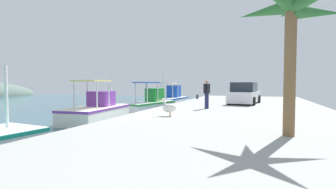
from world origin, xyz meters
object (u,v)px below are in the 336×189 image
(fishing_boat_second, at_px, (97,111))
(mooring_bollard_second, at_px, (197,97))
(parked_car, at_px, (244,94))
(pelican, at_px, (169,107))
(fishing_boat_third, at_px, (151,104))
(fishing_boat_fourth, at_px, (172,99))
(fisherman_standing, at_px, (207,92))
(palm_tree, at_px, (290,21))

(fishing_boat_second, xyz_separation_m, mooring_bollard_second, (10.93, -3.62, 0.36))
(parked_car, bearing_deg, fishing_boat_second, 128.49)
(pelican, bearing_deg, fishing_boat_third, 28.77)
(fishing_boat_fourth, xyz_separation_m, fisherman_standing, (-10.31, -5.68, 1.09))
(fishing_boat_second, distance_m, palm_tree, 11.53)
(pelican, distance_m, parked_car, 8.84)
(fishing_boat_fourth, distance_m, parked_car, 9.56)
(fishing_boat_third, height_order, fisherman_standing, fishing_boat_third)
(fisherman_standing, bearing_deg, mooring_bollard_second, 16.39)
(fishing_boat_second, relative_size, fishing_boat_third, 0.90)
(fishing_boat_fourth, bearing_deg, pelican, -161.67)
(fishing_boat_second, relative_size, pelican, 5.22)
(fishing_boat_third, xyz_separation_m, fishing_boat_fourth, (6.02, 0.23, 0.04))
(mooring_bollard_second, bearing_deg, fishing_boat_third, 149.05)
(fishing_boat_fourth, relative_size, mooring_bollard_second, 14.18)
(fishing_boat_third, distance_m, palm_tree, 14.70)
(mooring_bollard_second, height_order, palm_tree, palm_tree)
(palm_tree, bearing_deg, mooring_bollard_second, 21.93)
(palm_tree, bearing_deg, fishing_boat_third, 39.68)
(fishing_boat_third, distance_m, fishing_boat_fourth, 6.02)
(fishing_boat_fourth, relative_size, palm_tree, 1.46)
(fishing_boat_third, height_order, pelican, fishing_boat_third)
(fishing_boat_second, relative_size, palm_tree, 1.27)
(fishing_boat_second, relative_size, mooring_bollard_second, 12.30)
(fishing_boat_fourth, bearing_deg, fishing_boat_second, 177.27)
(fishing_boat_fourth, distance_m, mooring_bollard_second, 3.33)
(mooring_bollard_second, bearing_deg, fishing_boat_fourth, 66.29)
(pelican, xyz_separation_m, mooring_bollard_second, (12.80, 1.64, -0.20))
(parked_car, bearing_deg, fishing_boat_fourth, 52.66)
(fishing_boat_fourth, relative_size, fisherman_standing, 3.37)
(fisherman_standing, height_order, parked_car, fisherman_standing)
(fishing_boat_fourth, height_order, palm_tree, palm_tree)
(pelican, xyz_separation_m, parked_car, (8.35, -2.89, 0.32))
(fishing_boat_second, bearing_deg, fisherman_standing, -72.69)
(fishing_boat_third, distance_m, fisherman_standing, 7.03)
(mooring_bollard_second, distance_m, palm_tree, 17.18)
(fisherman_standing, relative_size, parked_car, 0.40)
(fishing_boat_fourth, bearing_deg, fisherman_standing, -151.17)
(fishing_boat_second, bearing_deg, mooring_bollard_second, -18.34)
(fishing_boat_second, height_order, mooring_bollard_second, fishing_boat_second)
(pelican, height_order, mooring_bollard_second, pelican)
(parked_car, height_order, palm_tree, palm_tree)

